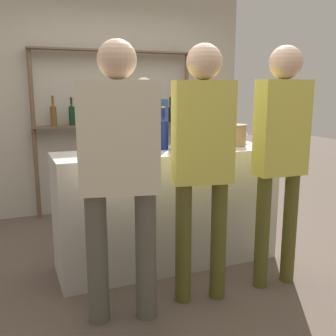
{
  "coord_description": "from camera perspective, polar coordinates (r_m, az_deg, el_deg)",
  "views": [
    {
      "loc": [
        -1.24,
        -3.02,
        1.52
      ],
      "look_at": [
        0.0,
        0.0,
        0.85
      ],
      "focal_mm": 42.0,
      "sensor_mm": 36.0,
      "label": 1
    }
  ],
  "objects": [
    {
      "name": "server_behind_counter",
      "position": [
        3.99,
        -3.41,
        3.25
      ],
      "size": [
        0.48,
        0.29,
        1.62
      ],
      "rotation": [
        0.0,
        0.0,
        -1.36
      ],
      "color": "#121C33",
      "rests_on": "ground_plane"
    },
    {
      "name": "back_wall",
      "position": [
        5.06,
        -8.26,
        10.02
      ],
      "size": [
        3.49,
        0.12,
        2.8
      ],
      "primitive_type": "cube",
      "color": "#B2A899",
      "rests_on": "ground_plane"
    },
    {
      "name": "wine_glass",
      "position": [
        3.81,
        11.06,
        5.13
      ],
      "size": [
        0.08,
        0.08,
        0.14
      ],
      "color": "silver",
      "rests_on": "bar_counter"
    },
    {
      "name": "counter_bottle_1",
      "position": [
        3.35,
        -0.68,
        5.2
      ],
      "size": [
        0.08,
        0.08,
        0.36
      ],
      "color": "#0F1956",
      "rests_on": "bar_counter"
    },
    {
      "name": "counter_bottle_2",
      "position": [
        3.37,
        -3.83,
        5.06
      ],
      "size": [
        0.07,
        0.07,
        0.34
      ],
      "color": "black",
      "rests_on": "bar_counter"
    },
    {
      "name": "customer_left",
      "position": [
        2.46,
        -7.05,
        0.57
      ],
      "size": [
        0.53,
        0.33,
        1.8
      ],
      "rotation": [
        0.0,
        0.0,
        1.33
      ],
      "color": "#575347",
      "rests_on": "ground_plane"
    },
    {
      "name": "back_shelf",
      "position": [
        4.88,
        -7.74,
        8.54
      ],
      "size": [
        1.97,
        0.18,
        1.96
      ],
      "color": "brown",
      "rests_on": "ground_plane"
    },
    {
      "name": "cork_jar",
      "position": [
        3.19,
        1.79,
        3.32
      ],
      "size": [
        0.14,
        0.14,
        0.12
      ],
      "color": "silver",
      "rests_on": "bar_counter"
    },
    {
      "name": "ground_plane",
      "position": [
        3.6,
        0.0,
        -13.45
      ],
      "size": [
        16.0,
        16.0,
        0.0
      ],
      "primitive_type": "plane",
      "color": "brown"
    },
    {
      "name": "customer_center",
      "position": [
        2.69,
        5.05,
        2.27
      ],
      "size": [
        0.43,
        0.25,
        1.81
      ],
      "rotation": [
        0.0,
        0.0,
        1.38
      ],
      "color": "brown",
      "rests_on": "ground_plane"
    },
    {
      "name": "bar_counter",
      "position": [
        3.42,
        0.0,
        -5.79
      ],
      "size": [
        1.89,
        0.56,
        1.01
      ],
      "primitive_type": "cube",
      "color": "#B7B2AD",
      "rests_on": "ground_plane"
    },
    {
      "name": "ice_bucket",
      "position": [
        3.63,
        9.64,
        4.74
      ],
      "size": [
        0.22,
        0.22,
        0.19
      ],
      "color": "#846647",
      "rests_on": "bar_counter"
    },
    {
      "name": "counter_bottle_0",
      "position": [
        3.34,
        1.11,
        5.01
      ],
      "size": [
        0.07,
        0.07,
        0.34
      ],
      "color": "#0F1956",
      "rests_on": "bar_counter"
    },
    {
      "name": "customer_right",
      "position": [
        3.03,
        16.08,
        3.21
      ],
      "size": [
        0.4,
        0.24,
        1.82
      ],
      "rotation": [
        0.0,
        0.0,
        1.53
      ],
      "color": "brown",
      "rests_on": "ground_plane"
    }
  ]
}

